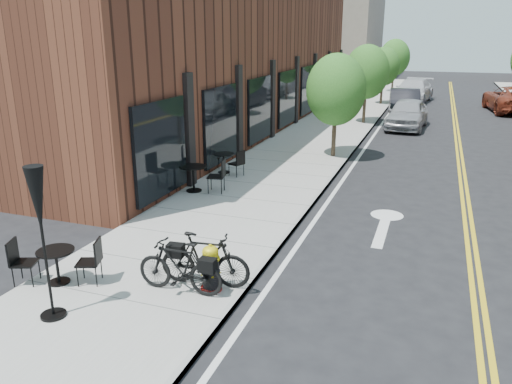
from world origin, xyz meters
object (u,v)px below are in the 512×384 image
at_px(parked_car_a, 407,114).
at_px(parked_car_far, 512,99).
at_px(bistro_set_b, 193,175).
at_px(parked_car_b, 404,103).
at_px(fire_hydrant, 211,269).
at_px(bicycle_right, 205,260).
at_px(patio_umbrella, 39,211).
at_px(bistro_set_a, 57,262).
at_px(parked_car_c, 413,91).
at_px(bicycle_left, 180,267).
at_px(bistro_set_c, 224,160).

height_order(parked_car_a, parked_car_far, parked_car_far).
height_order(bistro_set_b, parked_car_b, parked_car_b).
height_order(fire_hydrant, bicycle_right, bicycle_right).
distance_m(bicycle_right, patio_umbrella, 2.95).
height_order(fire_hydrant, parked_car_far, parked_car_far).
height_order(bistro_set_b, parked_car_a, parked_car_a).
bearing_deg(patio_umbrella, bistro_set_a, 126.29).
bearing_deg(parked_car_far, patio_umbrella, 63.71).
height_order(parked_car_a, parked_car_c, parked_car_c).
bearing_deg(parked_car_a, parked_car_b, 99.96).
bearing_deg(parked_car_a, bicycle_left, -94.14).
distance_m(bicycle_left, bistro_set_b, 6.09).
xyz_separation_m(bistro_set_a, parked_car_far, (10.62, 27.49, 0.24)).
distance_m(bicycle_left, parked_car_c, 30.13).
distance_m(patio_umbrella, parked_car_a, 21.02).
distance_m(bistro_set_b, parked_car_far, 24.06).
distance_m(bistro_set_b, parked_car_a, 14.52).
xyz_separation_m(parked_car_a, parked_car_b, (-0.42, 3.93, 0.03)).
relative_size(bistro_set_a, bistro_set_b, 0.86).
relative_size(bistro_set_c, parked_car_a, 0.37).
bearing_deg(parked_car_a, patio_umbrella, -97.90).
bearing_deg(patio_umbrella, parked_car_far, 70.82).
bearing_deg(bistro_set_a, bicycle_right, -2.57).
distance_m(bicycle_right, bistro_set_b, 5.88).
distance_m(bicycle_right, bistro_set_c, 7.88).
height_order(bicycle_right, parked_car_far, parked_car_far).
height_order(fire_hydrant, bistro_set_c, fire_hydrant).
bearing_deg(patio_umbrella, bistro_set_b, 97.51).
bearing_deg(parked_car_b, bistro_set_c, -113.42).
height_order(bicycle_left, parked_car_b, parked_car_b).
bearing_deg(bistro_set_c, bicycle_left, -50.10).
height_order(bistro_set_c, patio_umbrella, patio_umbrella).
height_order(bicycle_right, bistro_set_c, bicycle_right).
distance_m(fire_hydrant, parked_car_a, 18.98).
distance_m(bicycle_right, parked_car_b, 22.73).
xyz_separation_m(bistro_set_b, parked_car_b, (4.75, 17.49, 0.16)).
bearing_deg(bistro_set_a, parked_car_c, 60.79).
bearing_deg(parked_car_c, bistro_set_a, -91.24).
height_order(parked_car_b, parked_car_far, parked_car_far).
xyz_separation_m(bicycle_left, parked_car_b, (2.24, 23.04, 0.16)).
bearing_deg(fire_hydrant, parked_car_a, 92.95).
xyz_separation_m(parked_car_a, parked_car_c, (-0.32, 10.92, 0.04)).
distance_m(bistro_set_a, parked_car_b, 23.94).
distance_m(bistro_set_b, patio_umbrella, 7.17).
distance_m(bicycle_right, parked_car_c, 29.72).
distance_m(parked_car_a, parked_car_far, 9.73).
bearing_deg(parked_car_c, bistro_set_b, -93.78).
bearing_deg(bicycle_left, bistro_set_c, -163.01).
bearing_deg(bistro_set_b, parked_car_a, 57.24).
height_order(parked_car_c, parked_car_far, parked_car_far).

